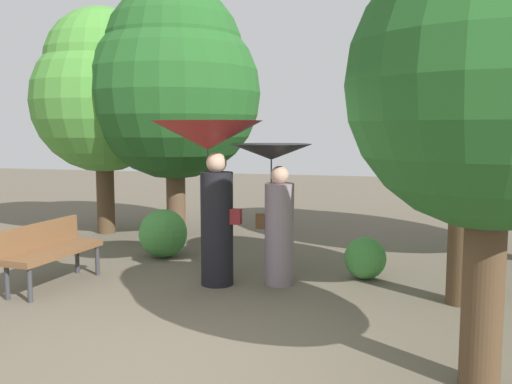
# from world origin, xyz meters

# --- Properties ---
(ground_plane) EXTENTS (40.00, 40.00, 0.00)m
(ground_plane) POSITION_xyz_m (0.00, 0.00, 0.00)
(ground_plane) COLOR brown
(person_left) EXTENTS (1.45, 1.45, 2.17)m
(person_left) POSITION_xyz_m (-0.49, 2.33, 1.66)
(person_left) COLOR black
(person_left) RESTS_ON ground
(person_right) EXTENTS (1.08, 1.08, 1.86)m
(person_right) POSITION_xyz_m (0.33, 2.55, 1.27)
(person_right) COLOR gray
(person_right) RESTS_ON ground
(park_bench) EXTENTS (0.60, 1.53, 0.83)m
(park_bench) POSITION_xyz_m (-2.49, 1.67, 0.51)
(park_bench) COLOR #38383D
(park_bench) RESTS_ON ground
(tree_near_left) EXTENTS (3.23, 3.23, 4.74)m
(tree_near_left) POSITION_xyz_m (-2.28, 5.31, 2.96)
(tree_near_left) COLOR brown
(tree_near_left) RESTS_ON ground
(tree_mid_left) EXTENTS (2.73, 2.73, 4.37)m
(tree_mid_left) POSITION_xyz_m (-3.75, 5.26, 2.80)
(tree_mid_left) COLOR #4C3823
(tree_mid_left) RESTS_ON ground
(tree_mid_right) EXTENTS (2.24, 2.24, 3.94)m
(tree_mid_right) POSITION_xyz_m (2.62, 0.05, 2.60)
(tree_mid_right) COLOR #4C3823
(tree_mid_right) RESTS_ON ground
(tree_far_back) EXTENTS (2.12, 2.12, 3.92)m
(tree_far_back) POSITION_xyz_m (2.65, 2.29, 2.62)
(tree_far_back) COLOR #4C3823
(tree_far_back) RESTS_ON ground
(bush_path_right) EXTENTS (0.58, 0.58, 0.58)m
(bush_path_right) POSITION_xyz_m (1.48, 3.12, 0.29)
(bush_path_right) COLOR #428C3D
(bush_path_right) RESTS_ON ground
(bush_behind_bench) EXTENTS (0.78, 0.78, 0.78)m
(bush_behind_bench) POSITION_xyz_m (-1.76, 3.59, 0.39)
(bush_behind_bench) COLOR #428C3D
(bush_behind_bench) RESTS_ON ground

